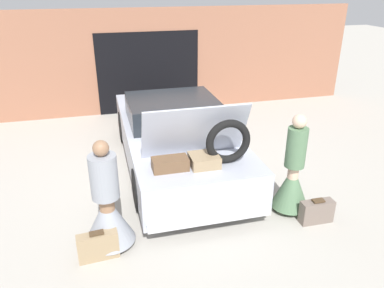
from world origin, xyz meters
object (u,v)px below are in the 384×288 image
at_px(car, 176,137).
at_px(suitcase_beside_left_person, 98,246).
at_px(person_right, 292,178).
at_px(person_left, 108,210).
at_px(suitcase_beside_right_person, 317,211).

height_order(car, suitcase_beside_left_person, car).
bearing_deg(person_right, person_left, 104.30).
bearing_deg(person_left, suitcase_beside_right_person, 85.41).
distance_m(person_right, suitcase_beside_left_person, 3.13).
distance_m(car, suitcase_beside_right_person, 3.05).
height_order(person_left, suitcase_beside_right_person, person_left).
distance_m(car, suitcase_beside_left_person, 3.01).
xyz_separation_m(person_right, suitcase_beside_left_person, (-3.08, -0.41, -0.39)).
relative_size(person_left, person_right, 0.97).
bearing_deg(suitcase_beside_right_person, car, 124.11).
height_order(person_right, suitcase_beside_left_person, person_right).
bearing_deg(suitcase_beside_right_person, person_left, 175.10).
xyz_separation_m(car, person_right, (1.45, -2.09, -0.01)).
bearing_deg(car, suitcase_beside_right_person, -55.89).
height_order(car, person_right, car).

